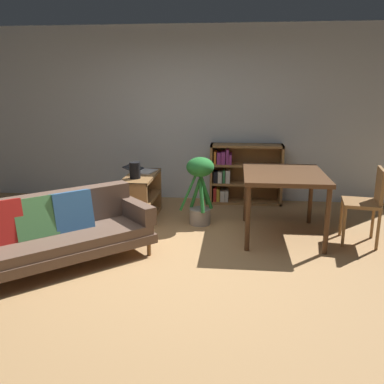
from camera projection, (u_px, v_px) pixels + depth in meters
ground_plane at (170, 266)px, 4.30m from camera, size 8.16×8.16×0.00m
back_wall_panel at (196, 115)px, 6.56m from camera, size 6.80×0.10×2.70m
fabric_couch at (54, 230)px, 4.25m from camera, size 1.88×1.82×0.76m
media_console at (141, 197)px, 5.74m from camera, size 0.38×1.01×0.62m
open_laptop at (142, 170)px, 5.89m from camera, size 0.47×0.41×0.08m
desk_speaker at (135, 170)px, 5.45m from camera, size 0.14×0.14×0.21m
potted_floor_plant at (200, 185)px, 5.46m from camera, size 0.45×0.47×0.91m
dining_table at (284, 179)px, 4.99m from camera, size 0.96×1.16×0.80m
dining_chair_near at (368, 200)px, 4.79m from camera, size 0.46×0.49×0.90m
bookshelf at (241, 174)px, 6.52m from camera, size 1.11×0.34×0.93m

